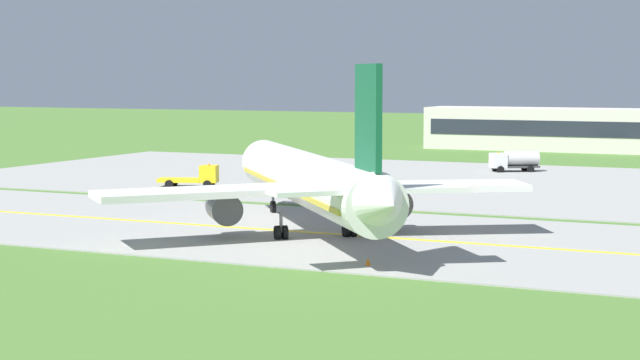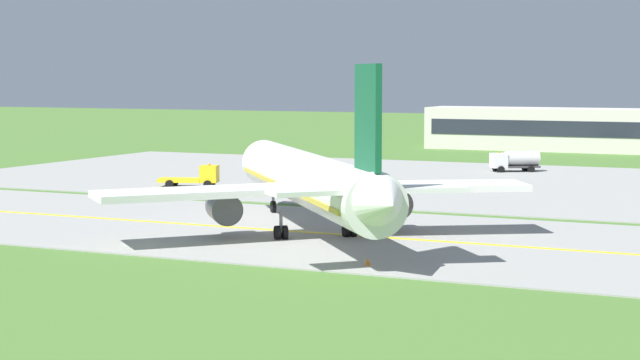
# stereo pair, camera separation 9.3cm
# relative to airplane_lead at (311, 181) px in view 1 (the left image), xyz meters

# --- Properties ---
(ground_plane) EXTENTS (500.00, 500.00, 0.00)m
(ground_plane) POSITION_rel_airplane_lead_xyz_m (-0.37, 1.04, -4.13)
(ground_plane) COLOR #47702D
(taxiway_strip) EXTENTS (240.00, 28.00, 0.10)m
(taxiway_strip) POSITION_rel_airplane_lead_xyz_m (-0.37, 1.04, -4.08)
(taxiway_strip) COLOR gray
(taxiway_strip) RESTS_ON ground
(apron_pad) EXTENTS (140.00, 52.00, 0.10)m
(apron_pad) POSITION_rel_airplane_lead_xyz_m (9.63, 43.04, -4.08)
(apron_pad) COLOR gray
(apron_pad) RESTS_ON ground
(taxiway_centreline) EXTENTS (220.00, 0.60, 0.01)m
(taxiway_centreline) POSITION_rel_airplane_lead_xyz_m (-0.37, 1.04, -4.03)
(taxiway_centreline) COLOR yellow
(taxiway_centreline) RESTS_ON taxiway_strip
(airplane_lead) EXTENTS (29.42, 33.11, 12.70)m
(airplane_lead) POSITION_rel_airplane_lead_xyz_m (0.00, 0.00, 0.00)
(airplane_lead) COLOR white
(airplane_lead) RESTS_ON ground
(service_truck_baggage) EXTENTS (6.72, 4.02, 2.59)m
(service_truck_baggage) POSITION_rel_airplane_lead_xyz_m (-25.63, 26.19, -2.95)
(service_truck_baggage) COLOR yellow
(service_truck_baggage) RESTS_ON ground
(service_truck_fuel) EXTENTS (6.14, 5.01, 2.65)m
(service_truck_fuel) POSITION_rel_airplane_lead_xyz_m (0.73, 58.25, -2.60)
(service_truck_fuel) COLOR silver
(service_truck_fuel) RESTS_ON ground
(terminal_building) EXTENTS (63.41, 9.30, 7.99)m
(terminal_building) POSITION_rel_airplane_lead_xyz_m (8.07, 99.17, -0.71)
(terminal_building) COLOR beige
(terminal_building) RESTS_ON ground
(traffic_cone_near_edge) EXTENTS (0.44, 0.44, 0.60)m
(traffic_cone_near_edge) POSITION_rel_airplane_lead_xyz_m (-5.94, 13.84, -3.83)
(traffic_cone_near_edge) COLOR orange
(traffic_cone_near_edge) RESTS_ON ground
(traffic_cone_mid_edge) EXTENTS (0.44, 0.44, 0.60)m
(traffic_cone_mid_edge) POSITION_rel_airplane_lead_xyz_m (8.74, -10.15, -3.83)
(traffic_cone_mid_edge) COLOR orange
(traffic_cone_mid_edge) RESTS_ON ground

